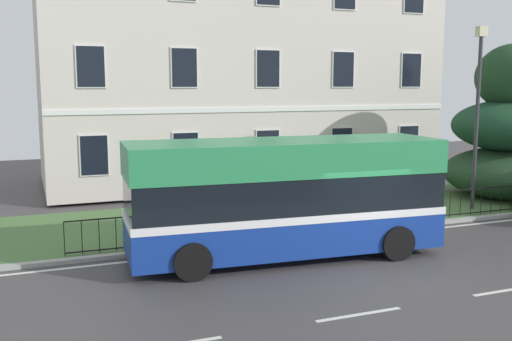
{
  "coord_description": "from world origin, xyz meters",
  "views": [
    {
      "loc": [
        -8.21,
        -11.78,
        4.72
      ],
      "look_at": [
        -1.99,
        4.09,
        2.22
      ],
      "focal_mm": 40.98,
      "sensor_mm": 36.0,
      "label": 1
    }
  ],
  "objects_px": {
    "evergreen_tree": "(511,138)",
    "single_decker_bus": "(285,196)",
    "georgian_townhouse": "(236,45)",
    "litter_bin": "(223,215)",
    "street_lamp_post": "(478,106)"
  },
  "relations": [
    {
      "from": "evergreen_tree",
      "to": "litter_bin",
      "type": "relative_size",
      "value": 5.46
    },
    {
      "from": "georgian_townhouse",
      "to": "street_lamp_post",
      "type": "xyz_separation_m",
      "value": [
        5.68,
        -10.46,
        -2.72
      ]
    },
    {
      "from": "litter_bin",
      "to": "street_lamp_post",
      "type": "bearing_deg",
      "value": 0.5
    },
    {
      "from": "single_decker_bus",
      "to": "street_lamp_post",
      "type": "bearing_deg",
      "value": 21.03
    },
    {
      "from": "street_lamp_post",
      "to": "litter_bin",
      "type": "height_order",
      "value": "street_lamp_post"
    },
    {
      "from": "georgian_townhouse",
      "to": "street_lamp_post",
      "type": "distance_m",
      "value": 12.21
    },
    {
      "from": "single_decker_bus",
      "to": "georgian_townhouse",
      "type": "bearing_deg",
      "value": 80.11
    },
    {
      "from": "street_lamp_post",
      "to": "litter_bin",
      "type": "xyz_separation_m",
      "value": [
        -9.87,
        -0.09,
        -3.25
      ]
    },
    {
      "from": "georgian_townhouse",
      "to": "litter_bin",
      "type": "bearing_deg",
      "value": -111.64
    },
    {
      "from": "evergreen_tree",
      "to": "georgian_townhouse",
      "type": "bearing_deg",
      "value": 134.98
    },
    {
      "from": "single_decker_bus",
      "to": "street_lamp_post",
      "type": "height_order",
      "value": "street_lamp_post"
    },
    {
      "from": "evergreen_tree",
      "to": "single_decker_bus",
      "type": "bearing_deg",
      "value": -160.61
    },
    {
      "from": "evergreen_tree",
      "to": "single_decker_bus",
      "type": "xyz_separation_m",
      "value": [
        -12.18,
        -4.29,
        -0.85
      ]
    },
    {
      "from": "georgian_townhouse",
      "to": "street_lamp_post",
      "type": "height_order",
      "value": "georgian_townhouse"
    },
    {
      "from": "georgian_townhouse",
      "to": "single_decker_bus",
      "type": "distance_m",
      "value": 14.48
    }
  ]
}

